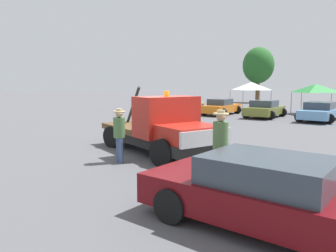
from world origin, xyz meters
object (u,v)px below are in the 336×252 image
at_px(foreground_car, 278,196).
at_px(canopy_tent_green, 316,88).
at_px(person_near_truck, 220,139).
at_px(tow_truck, 163,129).
at_px(parked_car_olive, 265,109).
at_px(person_at_hood, 119,131).
at_px(parked_car_skyblue, 320,112).
at_px(parked_car_tan, 186,105).
at_px(tree_left, 258,66).
at_px(canopy_tent_white, 251,86).
at_px(parked_car_orange, 221,107).

xyz_separation_m(foreground_car, canopy_tent_green, (-5.04, 24.28, 1.55)).
distance_m(person_near_truck, canopy_tent_green, 22.35).
height_order(tow_truck, parked_car_olive, tow_truck).
bearing_deg(person_at_hood, canopy_tent_green, 19.65).
height_order(tow_truck, foreground_car, tow_truck).
xyz_separation_m(foreground_car, person_near_truck, (-2.29, 2.13, 0.49)).
height_order(foreground_car, parked_car_skyblue, same).
relative_size(tow_truck, parked_car_tan, 1.32).
height_order(foreground_car, canopy_tent_green, canopy_tent_green).
bearing_deg(foreground_car, tow_truck, 146.56).
height_order(tow_truck, tree_left, tree_left).
xyz_separation_m(foreground_car, parked_car_skyblue, (-3.49, 19.10, -0.00)).
bearing_deg(foreground_car, parked_car_tan, 129.11).
bearing_deg(canopy_tent_white, parked_car_olive, -59.01).
height_order(parked_car_orange, canopy_tent_white, canopy_tent_white).
distance_m(person_at_hood, parked_car_orange, 17.83).
bearing_deg(canopy_tent_green, parked_car_olive, -114.10).
relative_size(foreground_car, canopy_tent_green, 1.66).
relative_size(foreground_car, person_at_hood, 2.90).
xyz_separation_m(tow_truck, parked_car_orange, (-5.57, 15.09, -0.28)).
xyz_separation_m(foreground_car, parked_car_orange, (-11.22, 19.00, -0.00)).
relative_size(person_at_hood, parked_car_orange, 0.38).
distance_m(parked_car_olive, tree_left, 20.96).
distance_m(parked_car_orange, canopy_tent_white, 6.75).
relative_size(person_near_truck, canopy_tent_white, 0.62).
xyz_separation_m(tow_truck, person_near_truck, (3.37, -1.78, 0.21)).
relative_size(parked_car_skyblue, canopy_tent_green, 1.56).
distance_m(canopy_tent_green, tree_left, 17.35).
bearing_deg(parked_car_tan, canopy_tent_white, -35.95).
bearing_deg(person_near_truck, tow_truck, -154.62).
bearing_deg(tow_truck, parked_car_olive, 115.78).
relative_size(parked_car_olive, canopy_tent_white, 1.40).
bearing_deg(canopy_tent_white, parked_car_tan, -118.65).
distance_m(person_at_hood, parked_car_skyblue, 17.31).
bearing_deg(canopy_tent_white, parked_car_orange, -88.67).
xyz_separation_m(person_near_truck, person_at_hood, (-3.67, -0.16, -0.07)).
distance_m(canopy_tent_white, tree_left, 13.21).
bearing_deg(parked_car_tan, person_near_truck, -150.76).
distance_m(person_at_hood, tree_left, 37.27).
distance_m(parked_car_tan, parked_car_skyblue, 11.39).
relative_size(tow_truck, parked_car_skyblue, 1.24).
xyz_separation_m(parked_car_tan, canopy_tent_green, (9.83, 5.17, 1.56)).
distance_m(parked_car_tan, parked_car_olive, 7.45).
xyz_separation_m(tow_truck, tree_left, (-9.96, 33.84, 4.09)).
relative_size(parked_car_tan, tree_left, 0.62).
xyz_separation_m(parked_car_olive, tree_left, (-8.19, 18.80, 4.37)).
distance_m(parked_car_skyblue, canopy_tent_white, 10.32).
bearing_deg(parked_car_skyblue, parked_car_orange, 90.90).
relative_size(person_near_truck, parked_car_olive, 0.44).
xyz_separation_m(person_at_hood, parked_car_tan, (-8.92, 17.15, -0.41)).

